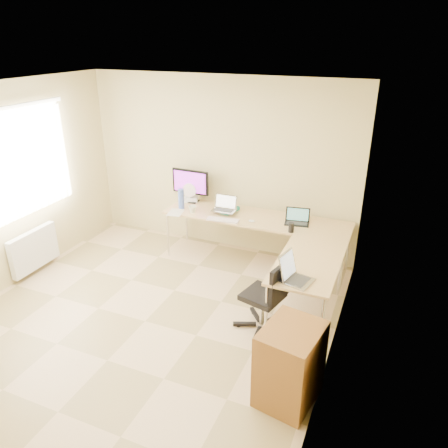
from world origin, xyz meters
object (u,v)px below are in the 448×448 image
at_px(desk_fan, 191,193).
at_px(water_bottle, 181,199).
at_px(desk_return, 306,289).
at_px(keyboard, 223,220).
at_px(laptop_center, 224,204).
at_px(laptop_black, 297,217).
at_px(cabinet, 290,366).
at_px(office_chair, 263,290).
at_px(monitor, 190,186).
at_px(desk_main, 255,240).
at_px(laptop_return, 297,271).
at_px(mug, 193,209).

bearing_deg(desk_fan, water_bottle, -96.19).
bearing_deg(desk_return, keyboard, 152.66).
height_order(laptop_center, laptop_black, laptop_center).
bearing_deg(cabinet, laptop_center, 135.30).
xyz_separation_m(keyboard, water_bottle, (-0.74, 0.18, 0.14)).
bearing_deg(office_chair, monitor, 150.79).
bearing_deg(monitor, laptop_black, -4.72).
bearing_deg(desk_return, laptop_center, 146.99).
distance_m(desk_main, office_chair, 1.53).
xyz_separation_m(keyboard, office_chair, (0.96, -1.12, -0.24)).
relative_size(laptop_center, water_bottle, 1.10).
distance_m(desk_return, cabinet, 1.32).
distance_m(desk_return, laptop_return, 0.67).
bearing_deg(keyboard, laptop_center, 101.91).
bearing_deg(desk_main, cabinet, -64.05).
height_order(laptop_center, desk_fan, desk_fan).
bearing_deg(laptop_center, laptop_black, 1.75).
xyz_separation_m(desk_return, cabinet, (0.15, -1.31, -0.01)).
height_order(laptop_black, mug, laptop_black).
bearing_deg(laptop_center, water_bottle, -177.45).
xyz_separation_m(desk_main, desk_return, (0.98, -1.00, 0.00)).
bearing_deg(laptop_black, mug, 178.05).
xyz_separation_m(laptop_black, laptop_return, (0.36, -1.46, 0.02)).
height_order(water_bottle, cabinet, water_bottle).
bearing_deg(mug, keyboard, -11.03).
relative_size(laptop_black, laptop_return, 0.90).
distance_m(laptop_center, keyboard, 0.29).
distance_m(desk_main, laptop_black, 0.75).
xyz_separation_m(laptop_black, office_chair, (-0.02, -1.41, -0.33)).
height_order(laptop_black, office_chair, office_chair).
bearing_deg(laptop_center, monitor, 156.70).
distance_m(desk_main, laptop_return, 1.81).
height_order(desk_main, monitor, monitor).
bearing_deg(laptop_black, desk_fan, 163.90).
bearing_deg(laptop_center, keyboard, -72.78).
height_order(desk_main, office_chair, office_chair).
height_order(desk_return, laptop_black, laptop_black).
distance_m(keyboard, laptop_return, 1.78).
height_order(mug, desk_fan, desk_fan).
distance_m(desk_main, keyboard, 0.61).
xyz_separation_m(desk_main, cabinet, (1.13, -2.31, -0.01)).
relative_size(monitor, laptop_black, 1.82).
height_order(laptop_center, laptop_return, laptop_center).
bearing_deg(cabinet, desk_return, 106.55).
height_order(desk_return, cabinet, cabinet).
height_order(laptop_black, cabinet, laptop_black).
xyz_separation_m(monitor, cabinet, (2.25, -2.51, -0.62)).
bearing_deg(cabinet, laptop_black, 113.08).
bearing_deg(laptop_black, keyboard, -172.48).
height_order(desk_return, laptop_center, laptop_center).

